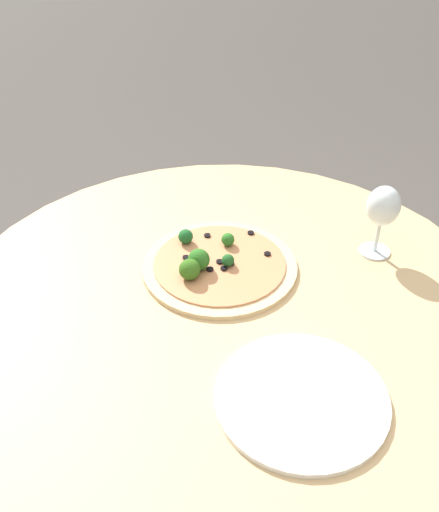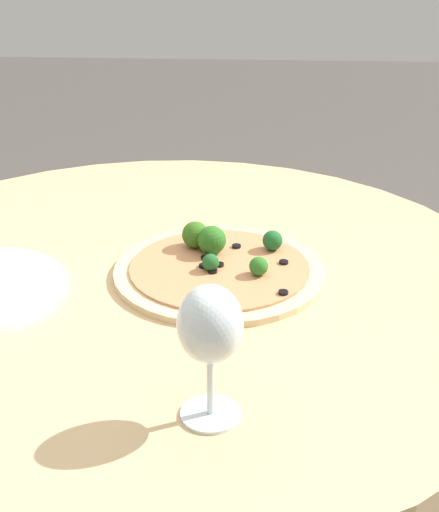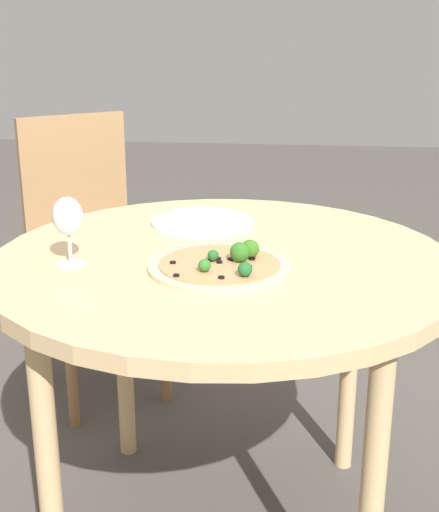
# 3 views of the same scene
# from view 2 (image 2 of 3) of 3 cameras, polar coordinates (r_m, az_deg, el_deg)

# --- Properties ---
(dining_table) EXTENTS (1.08, 1.08, 0.77)m
(dining_table) POSITION_cam_2_polar(r_m,az_deg,el_deg) (1.11, -4.68, -4.79)
(dining_table) COLOR tan
(dining_table) RESTS_ON ground_plane
(pizza) EXTENTS (0.31, 0.31, 0.06)m
(pizza) POSITION_cam_2_polar(r_m,az_deg,el_deg) (1.06, -0.01, -0.77)
(pizza) COLOR #DBBC89
(pizza) RESTS_ON dining_table
(wine_glass) EXTENTS (0.07, 0.07, 0.16)m
(wine_glass) POSITION_cam_2_polar(r_m,az_deg,el_deg) (0.72, -0.77, -5.84)
(wine_glass) COLOR silver
(wine_glass) RESTS_ON dining_table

